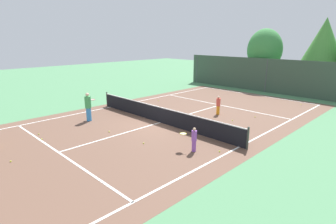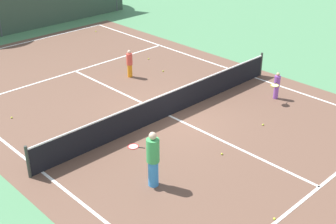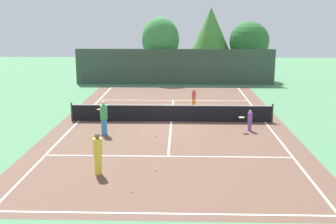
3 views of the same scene
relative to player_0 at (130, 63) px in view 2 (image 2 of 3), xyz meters
The scene contains 14 objects.
ground_plane 4.36m from the player_0, 109.45° to the right, with size 80.00×80.00×0.00m, color #4C8456.
court_surface 4.36m from the player_0, 109.45° to the right, with size 13.00×25.00×0.01m.
tennis_net 4.31m from the player_0, 109.45° to the right, with size 11.90×0.10×1.10m.
player_0 is the anchor object (origin of this frame).
player_1 8.52m from the player_0, 125.14° to the right, with size 0.72×0.93×1.79m.
player_3 6.64m from the player_0, 64.89° to the right, with size 0.82×0.54×1.15m.
tennis_ball_0 6.46m from the player_0, 54.42° to the right, with size 0.07×0.07×0.07m, color #CCE533.
tennis_ball_3 7.09m from the player_0, 85.82° to the right, with size 0.07×0.07×0.07m, color #CCE533.
tennis_ball_4 2.51m from the player_0, 27.72° to the left, with size 0.07×0.07×0.07m, color #CCE533.
tennis_ball_5 7.52m from the player_0, 66.12° to the left, with size 0.07×0.07×0.07m, color #CCE533.
tennis_ball_6 11.01m from the player_0, 109.29° to the right, with size 0.07×0.07×0.07m, color #CCE533.
tennis_ball_7 1.76m from the player_0, 21.54° to the right, with size 0.07×0.07×0.07m, color #CCE533.
tennis_ball_9 5.94m from the player_0, behind, with size 0.07×0.07×0.07m, color #CCE533.
tennis_ball_10 7.63m from the player_0, 106.33° to the right, with size 0.07×0.07×0.07m, color #CCE533.
Camera 2 is at (-10.89, -11.23, 8.07)m, focal length 48.89 mm.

